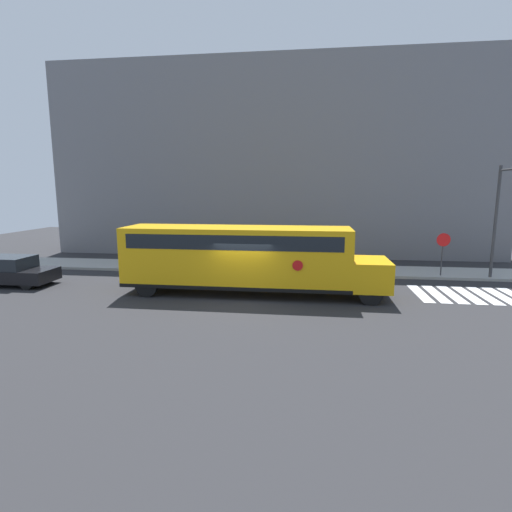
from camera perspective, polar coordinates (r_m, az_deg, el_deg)
ground_plane at (r=17.73m, az=-1.66°, el=-6.13°), size 60.00×60.00×0.00m
sidewalk_strip at (r=23.97m, az=0.83°, el=-1.79°), size 44.00×3.00×0.15m
building_backdrop at (r=30.04m, az=2.36°, el=13.51°), size 32.00×4.00×13.73m
crosswalk_stripes at (r=20.77m, az=28.01°, el=-4.92°), size 4.70×3.20×0.01m
school_bus at (r=18.20m, az=-1.69°, el=0.04°), size 11.89×2.57×3.09m
parked_car at (r=23.56m, az=-31.61°, el=-1.83°), size 4.12×1.86×1.45m
stop_sign at (r=23.65m, az=25.12°, el=0.99°), size 0.71×0.10×2.46m
traffic_light at (r=23.51m, az=32.02°, el=5.95°), size 0.28×2.93×5.98m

